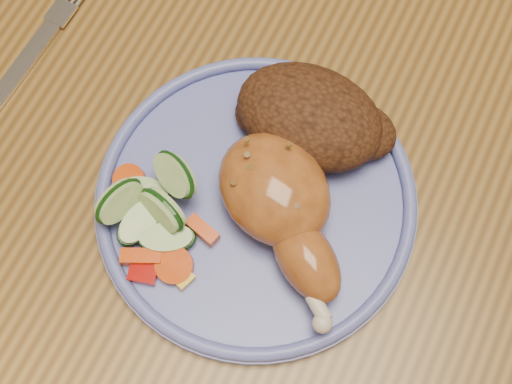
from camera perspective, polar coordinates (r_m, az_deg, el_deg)
ground at (r=1.29m, az=5.51°, el=-8.94°), size 4.00×4.00×0.00m
dining_table at (r=0.65m, az=10.81°, el=2.83°), size 0.90×1.40×0.75m
plate at (r=0.53m, az=0.00°, el=-0.79°), size 0.24×0.24×0.01m
plate_rim at (r=0.52m, az=0.00°, el=-0.38°), size 0.24×0.24×0.01m
chicken_leg at (r=0.50m, az=2.09°, el=-1.09°), size 0.14×0.13×0.05m
rice_pilaf at (r=0.53m, az=4.56°, el=5.90°), size 0.12×0.08×0.05m
vegetable_pile at (r=0.51m, az=-8.31°, el=-1.60°), size 0.09×0.10×0.05m
fork at (r=0.62m, az=-17.58°, el=10.48°), size 0.02×0.17×0.00m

